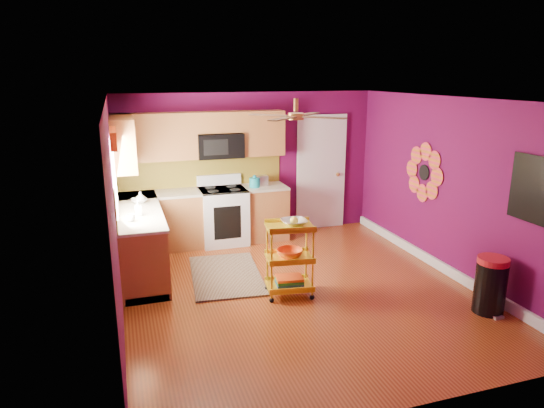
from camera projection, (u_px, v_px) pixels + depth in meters
name	position (u px, v px, depth m)	size (l,w,h in m)	color
ground	(299.00, 290.00, 6.47)	(5.00, 5.00, 0.00)	maroon
room_envelope	(303.00, 170.00, 6.05)	(4.54, 5.04, 2.52)	#5A0A41
lower_cabinets	(179.00, 229.00, 7.63)	(2.81, 2.31, 0.94)	brown
electric_range	(223.00, 215.00, 8.18)	(0.76, 0.66, 1.13)	white
upper_cabinetry	(178.00, 139.00, 7.63)	(2.80, 2.30, 1.26)	brown
left_window	(114.00, 157.00, 6.33)	(0.08, 1.35, 1.08)	white
panel_door	(321.00, 174.00, 8.87)	(0.95, 0.11, 2.15)	white
right_wall_art	(466.00, 179.00, 6.44)	(0.04, 2.74, 1.04)	black
ceiling_fan	(296.00, 115.00, 6.06)	(1.01, 1.01, 0.26)	#BF8C3F
shag_rug	(226.00, 275.00, 6.93)	(0.96, 1.56, 0.02)	black
rolling_cart	(290.00, 256.00, 6.19)	(0.64, 0.51, 1.06)	yellow
trash_can	(490.00, 285.00, 5.80)	(0.37, 0.40, 0.70)	black
teal_kettle	(255.00, 182.00, 8.17)	(0.18, 0.18, 0.21)	teal
toaster	(261.00, 181.00, 8.27)	(0.22, 0.15, 0.18)	beige
soap_bottle_a	(138.00, 208.00, 6.54)	(0.09, 0.09, 0.20)	#EA3F72
soap_bottle_b	(140.00, 197.00, 7.17)	(0.14, 0.14, 0.18)	white
counter_dish	(139.00, 201.00, 7.20)	(0.24, 0.24, 0.06)	white
counter_cup	(130.00, 218.00, 6.28)	(0.12, 0.12, 0.09)	white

